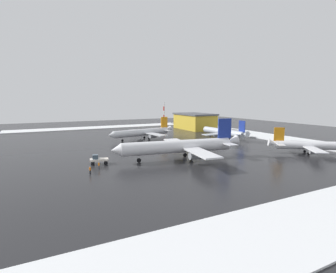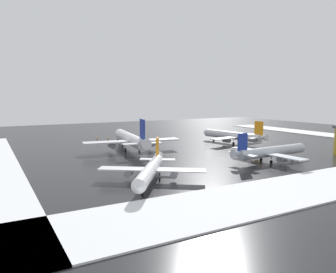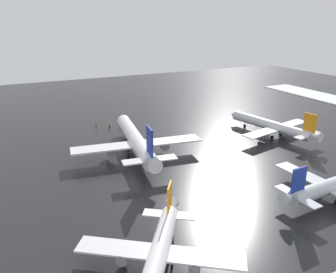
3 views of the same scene
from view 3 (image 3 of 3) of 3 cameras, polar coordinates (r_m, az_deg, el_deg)
The scene contains 8 objects.
ground_plane at distance 87.24m, azimuth 12.47°, elevation -1.58°, with size 240.00×240.00×0.00m, color #232326.
airplane_parked_starboard at distance 79.19m, azimuth -5.65°, elevation -0.58°, with size 30.92×37.08×11.03m.
airplane_far_rear at distance 67.50m, azimuth 27.22°, elevation -7.36°, with size 28.06×23.24×8.34m.
airplane_foreground_jet at distance 43.75m, azimuth -1.93°, elevation -20.67°, with size 19.97×23.17×8.00m.
airplane_parked_portside at distance 96.12m, azimuth 17.62°, elevation 1.80°, with size 25.00×29.93×8.92m.
pushback_tug at distance 100.81m, azimuth -7.42°, elevation 2.41°, with size 3.07×4.94×2.50m.
ground_crew_by_nose_gear at distance 102.07m, azimuth -12.43°, elevation 2.14°, with size 0.36×0.36×1.71m.
ground_crew_near_tug at distance 100.37m, azimuth -10.19°, elevation 2.00°, with size 0.36×0.36×1.71m.
Camera 3 is at (-51.98, -62.84, 30.97)m, focal length 35.00 mm.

